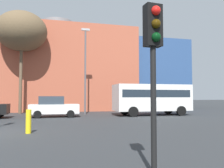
% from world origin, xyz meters
% --- Properties ---
extents(building_backdrop, '(33.69, 13.77, 12.02)m').
position_xyz_m(building_backdrop, '(3.67, 21.14, 4.87)').
color(building_backdrop, '#B2563D').
rests_on(building_backdrop, ground_plane).
extents(parked_car_3, '(3.89, 1.91, 1.69)m').
position_xyz_m(parked_car_3, '(3.09, 7.91, 0.84)').
color(parked_car_3, white).
rests_on(parked_car_3, ground_plane).
extents(white_bus, '(6.80, 2.62, 2.72)m').
position_xyz_m(white_bus, '(11.64, 7.70, 1.62)').
color(white_bus, white).
rests_on(white_bus, ground_plane).
extents(traffic_light_near_right, '(0.38, 0.37, 3.60)m').
position_xyz_m(traffic_light_near_right, '(4.94, -7.37, 2.65)').
color(traffic_light_near_right, black).
rests_on(traffic_light_near_right, ground_plane).
extents(bare_tree_0, '(4.96, 4.96, 10.16)m').
position_xyz_m(bare_tree_0, '(-0.02, 12.89, 8.14)').
color(bare_tree_0, brown).
rests_on(bare_tree_0, ground_plane).
extents(bollard_yellow_1, '(0.24, 0.24, 1.07)m').
position_xyz_m(bollard_yellow_1, '(1.91, -0.62, 0.53)').
color(bollard_yellow_1, yellow).
rests_on(bollard_yellow_1, ground_plane).
extents(street_lamp, '(0.80, 0.24, 8.20)m').
position_xyz_m(street_lamp, '(6.02, 10.45, 4.63)').
color(street_lamp, '#59595E').
rests_on(street_lamp, ground_plane).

